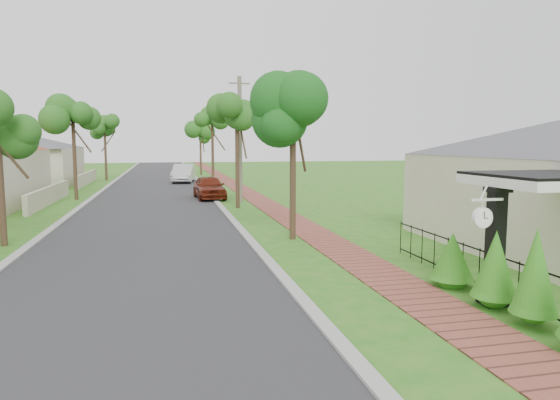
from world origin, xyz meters
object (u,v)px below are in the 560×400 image
object	(u,v)px
parked_car_white	(184,173)
parked_car_red	(209,187)
utility_pole	(240,139)
near_tree	(293,120)
porch_post	(495,253)
station_clock	(483,216)

from	to	relation	value
parked_car_white	parked_car_red	bearing A→B (deg)	-77.25
parked_car_red	utility_pole	world-z (taller)	utility_pole
near_tree	parked_car_red	bearing A→B (deg)	97.51
porch_post	parked_car_white	bearing A→B (deg)	98.49
near_tree	utility_pole	size ratio (longest dim) A/B	0.74
porch_post	parked_car_red	distance (m)	22.05
parked_car_white	utility_pole	xyz separation A→B (m)	(2.72, -15.43, 2.87)
parked_car_white	utility_pole	size ratio (longest dim) A/B	0.66
parked_car_white	station_clock	bearing A→B (deg)	-74.21
porch_post	utility_pole	size ratio (longest dim) A/B	0.35
parked_car_white	near_tree	xyz separation A→B (m)	(2.88, -27.05, 3.42)
parked_car_red	near_tree	xyz separation A→B (m)	(1.80, -13.65, 3.50)
station_clock	parked_car_red	bearing A→B (deg)	99.49
parked_car_white	near_tree	world-z (taller)	near_tree
parked_car_white	near_tree	distance (m)	27.42
porch_post	near_tree	distance (m)	8.89
parked_car_white	utility_pole	distance (m)	15.93
parked_car_red	utility_pole	distance (m)	3.93
parked_car_red	parked_car_white	bearing A→B (deg)	90.91
parked_car_white	station_clock	size ratio (longest dim) A/B	6.67
parked_car_white	station_clock	xyz separation A→B (m)	(4.74, -35.28, 1.17)
near_tree	porch_post	bearing A→B (deg)	-73.63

